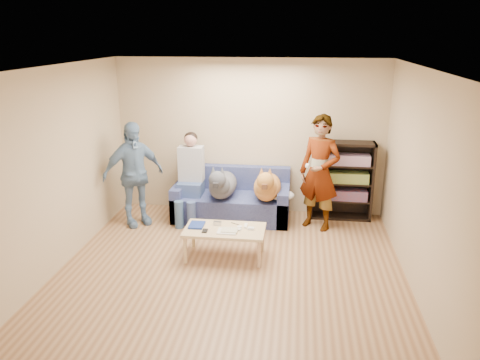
# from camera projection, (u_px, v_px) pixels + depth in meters

# --- Properties ---
(ground) EXTENTS (5.00, 5.00, 0.00)m
(ground) POSITION_uv_depth(u_px,v_px,m) (228.00, 280.00, 5.89)
(ground) COLOR brown
(ground) RESTS_ON ground
(ceiling) EXTENTS (5.00, 5.00, 0.00)m
(ceiling) POSITION_uv_depth(u_px,v_px,m) (226.00, 69.00, 5.10)
(ceiling) COLOR white
(ceiling) RESTS_ON ground
(wall_back) EXTENTS (4.50, 0.00, 4.50)m
(wall_back) POSITION_uv_depth(u_px,v_px,m) (250.00, 137.00, 7.86)
(wall_back) COLOR tan
(wall_back) RESTS_ON ground
(wall_front) EXTENTS (4.50, 0.00, 4.50)m
(wall_front) POSITION_uv_depth(u_px,v_px,m) (170.00, 296.00, 3.13)
(wall_front) COLOR tan
(wall_front) RESTS_ON ground
(wall_left) EXTENTS (0.00, 5.00, 5.00)m
(wall_left) POSITION_uv_depth(u_px,v_px,m) (47.00, 175.00, 5.77)
(wall_left) COLOR tan
(wall_left) RESTS_ON ground
(wall_right) EXTENTS (0.00, 5.00, 5.00)m
(wall_right) POSITION_uv_depth(u_px,v_px,m) (426.00, 190.00, 5.23)
(wall_right) COLOR tan
(wall_right) RESTS_ON ground
(blanket) EXTENTS (0.42, 0.35, 0.14)m
(blanket) POSITION_uv_depth(u_px,v_px,m) (281.00, 195.00, 7.46)
(blanket) COLOR #B2B2B7
(blanket) RESTS_ON sofa
(person_standing_right) EXTENTS (0.79, 0.70, 1.81)m
(person_standing_right) POSITION_uv_depth(u_px,v_px,m) (320.00, 173.00, 7.23)
(person_standing_right) COLOR gray
(person_standing_right) RESTS_ON ground
(person_standing_left) EXTENTS (1.02, 0.95, 1.68)m
(person_standing_left) POSITION_uv_depth(u_px,v_px,m) (133.00, 174.00, 7.38)
(person_standing_left) COLOR #6D8BAF
(person_standing_left) RESTS_ON ground
(held_controller) EXTENTS (0.06, 0.13, 0.03)m
(held_controller) POSITION_uv_depth(u_px,v_px,m) (307.00, 165.00, 7.01)
(held_controller) COLOR white
(held_controller) RESTS_ON person_standing_right
(notebook_blue) EXTENTS (0.20, 0.26, 0.03)m
(notebook_blue) POSITION_uv_depth(u_px,v_px,m) (197.00, 225.00, 6.48)
(notebook_blue) COLOR navy
(notebook_blue) RESTS_ON coffee_table
(papers) EXTENTS (0.26, 0.20, 0.02)m
(papers) POSITION_uv_depth(u_px,v_px,m) (227.00, 231.00, 6.29)
(papers) COLOR silver
(papers) RESTS_ON coffee_table
(magazine) EXTENTS (0.22, 0.17, 0.01)m
(magazine) POSITION_uv_depth(u_px,v_px,m) (230.00, 230.00, 6.30)
(magazine) COLOR beige
(magazine) RESTS_ON coffee_table
(camera_silver) EXTENTS (0.11, 0.06, 0.05)m
(camera_silver) POSITION_uv_depth(u_px,v_px,m) (217.00, 223.00, 6.51)
(camera_silver) COLOR #B4B4B8
(camera_silver) RESTS_ON coffee_table
(controller_a) EXTENTS (0.04, 0.13, 0.03)m
(controller_a) POSITION_uv_depth(u_px,v_px,m) (246.00, 226.00, 6.45)
(controller_a) COLOR white
(controller_a) RESTS_ON coffee_table
(controller_b) EXTENTS (0.09, 0.06, 0.03)m
(controller_b) POSITION_uv_depth(u_px,v_px,m) (251.00, 228.00, 6.36)
(controller_b) COLOR white
(controller_b) RESTS_ON coffee_table
(headphone_cup_a) EXTENTS (0.07, 0.07, 0.02)m
(headphone_cup_a) POSITION_uv_depth(u_px,v_px,m) (239.00, 229.00, 6.34)
(headphone_cup_a) COLOR silver
(headphone_cup_a) RESTS_ON coffee_table
(headphone_cup_b) EXTENTS (0.07, 0.07, 0.02)m
(headphone_cup_b) POSITION_uv_depth(u_px,v_px,m) (240.00, 227.00, 6.42)
(headphone_cup_b) COLOR white
(headphone_cup_b) RESTS_ON coffee_table
(pen_orange) EXTENTS (0.13, 0.06, 0.01)m
(pen_orange) POSITION_uv_depth(u_px,v_px,m) (221.00, 233.00, 6.24)
(pen_orange) COLOR orange
(pen_orange) RESTS_ON coffee_table
(pen_black) EXTENTS (0.13, 0.08, 0.01)m
(pen_black) POSITION_uv_depth(u_px,v_px,m) (235.00, 224.00, 6.54)
(pen_black) COLOR black
(pen_black) RESTS_ON coffee_table
(wallet) EXTENTS (0.07, 0.12, 0.02)m
(wallet) POSITION_uv_depth(u_px,v_px,m) (205.00, 231.00, 6.30)
(wallet) COLOR black
(wallet) RESTS_ON coffee_table
(sofa) EXTENTS (1.90, 0.85, 0.82)m
(sofa) POSITION_uv_depth(u_px,v_px,m) (232.00, 201.00, 7.82)
(sofa) COLOR #515B93
(sofa) RESTS_ON ground
(person_seated) EXTENTS (0.40, 0.73, 1.47)m
(person_seated) POSITION_uv_depth(u_px,v_px,m) (190.00, 174.00, 7.63)
(person_seated) COLOR #3A5481
(person_seated) RESTS_ON sofa
(dog_gray) EXTENTS (0.44, 1.26, 0.64)m
(dog_gray) POSITION_uv_depth(u_px,v_px,m) (222.00, 184.00, 7.50)
(dog_gray) COLOR #50525B
(dog_gray) RESTS_ON sofa
(dog_tan) EXTENTS (0.44, 1.18, 0.63)m
(dog_tan) POSITION_uv_depth(u_px,v_px,m) (267.00, 186.00, 7.42)
(dog_tan) COLOR #C7833D
(dog_tan) RESTS_ON sofa
(coffee_table) EXTENTS (1.10, 0.60, 0.42)m
(coffee_table) POSITION_uv_depth(u_px,v_px,m) (225.00, 232.00, 6.40)
(coffee_table) COLOR #D0BD80
(coffee_table) RESTS_ON ground
(bookshelf) EXTENTS (1.00, 0.34, 1.30)m
(bookshelf) POSITION_uv_depth(u_px,v_px,m) (342.00, 179.00, 7.70)
(bookshelf) COLOR black
(bookshelf) RESTS_ON ground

